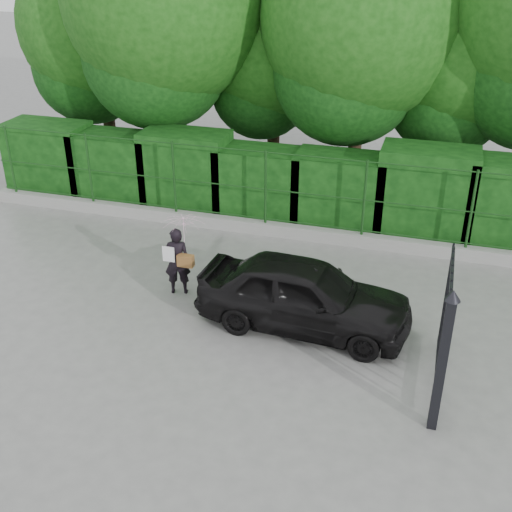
# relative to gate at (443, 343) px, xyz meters

# --- Properties ---
(ground) EXTENTS (80.00, 80.00, 0.00)m
(ground) POSITION_rel_gate_xyz_m (-4.60, 0.72, -1.19)
(ground) COLOR gray
(kerb) EXTENTS (14.00, 0.25, 0.30)m
(kerb) POSITION_rel_gate_xyz_m (-4.60, 5.22, -1.04)
(kerb) COLOR #9E9E99
(kerb) RESTS_ON ground
(fence) EXTENTS (14.13, 0.06, 1.80)m
(fence) POSITION_rel_gate_xyz_m (-4.38, 5.22, 0.01)
(fence) COLOR #153E14
(fence) RESTS_ON kerb
(hedge) EXTENTS (14.20, 1.20, 2.16)m
(hedge) POSITION_rel_gate_xyz_m (-4.48, 6.22, -0.21)
(hedge) COLOR black
(hedge) RESTS_ON ground
(trees) EXTENTS (17.10, 6.15, 8.08)m
(trees) POSITION_rel_gate_xyz_m (-3.46, 8.46, 3.43)
(trees) COLOR black
(trees) RESTS_ON ground
(gate) EXTENTS (0.22, 2.33, 2.36)m
(gate) POSITION_rel_gate_xyz_m (0.00, 0.00, 0.00)
(gate) COLOR black
(gate) RESTS_ON ground
(woman) EXTENTS (0.87, 0.87, 1.68)m
(woman) POSITION_rel_gate_xyz_m (-5.02, 2.12, -0.08)
(woman) COLOR black
(woman) RESTS_ON ground
(car) EXTENTS (4.00, 1.81, 1.33)m
(car) POSITION_rel_gate_xyz_m (-2.44, 1.62, -0.52)
(car) COLOR black
(car) RESTS_ON ground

